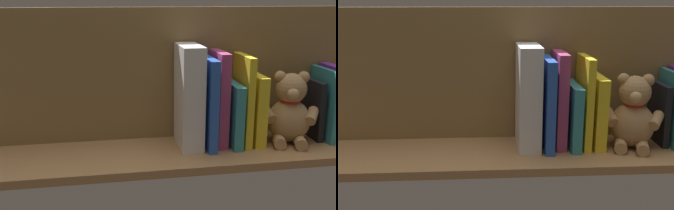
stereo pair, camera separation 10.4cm
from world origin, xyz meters
TOP-DOWN VIEW (x-y plane):
  - ground_plane at (0.00, 0.00)cm, footprint 116.85×25.93cm
  - shelf_back_panel at (0.00, -10.72)cm, footprint 116.85×1.50cm
  - book_0 at (-49.40, -3.31)cm, footprint 2.95×12.52cm
  - book_1 at (-46.25, -2.35)cm, footprint 1.47×14.44cm
  - book_2 at (-43.71, -3.62)cm, footprint 2.29×11.90cm
  - teddy_bear at (-34.98, -0.39)cm, footprint 15.92×15.52cm
  - book_3 at (-25.26, -2.78)cm, footprint 3.05×13.58cm
  - book_4 at (-21.78, -2.76)cm, footprint 2.02×13.62cm
  - book_5 at (-18.53, -2.17)cm, footprint 2.60×14.80cm
  - book_6 at (-14.88, -3.22)cm, footprint 2.82×12.68cm
  - book_7 at (-11.33, -1.89)cm, footprint 2.40×15.36cm
  - dictionary_thick_white at (-6.23, -2.45)cm, footprint 5.91×14.03cm

SIDE VIEW (x-z plane):
  - ground_plane at x=0.00cm, z-range -2.20..0.00cm
  - book_2 at x=-43.71cm, z-range -0.02..17.29cm
  - book_5 at x=-18.53cm, z-range 0.00..17.71cm
  - teddy_bear at x=-34.98cm, z-range -1.23..19.36cm
  - book_3 at x=-25.26cm, z-range 0.00..19.72cm
  - book_1 at x=-46.25cm, z-range 0.00..20.67cm
  - book_0 at x=-49.40cm, z-range 0.00..21.31cm
  - book_7 at x=-11.33cm, z-range 0.00..24.89cm
  - book_4 at x=-21.78cm, z-range 0.00..25.11cm
  - book_6 at x=-14.88cm, z-range 0.00..26.19cm
  - dictionary_thick_white at x=-6.23cm, z-range 0.00..28.23cm
  - shelf_back_panel at x=0.00cm, z-range 0.00..37.74cm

